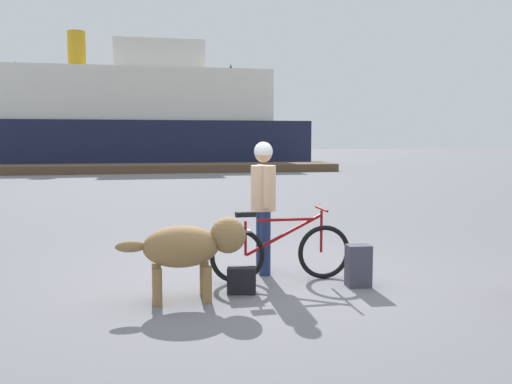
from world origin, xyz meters
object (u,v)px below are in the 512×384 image
at_px(backpack, 358,266).
at_px(ferry_boat, 125,120).
at_px(handbag_pannier, 242,280).
at_px(person_cyclist, 263,195).
at_px(dog, 191,246).
at_px(bicycle, 280,251).

height_order(backpack, ferry_boat, ferry_boat).
bearing_deg(backpack, handbag_pannier, -179.90).
xyz_separation_m(backpack, ferry_boat, (-3.53, 30.84, 2.69)).
bearing_deg(backpack, person_cyclist, 138.11).
bearing_deg(dog, person_cyclist, 44.61).
distance_m(bicycle, dog, 1.29).
distance_m(person_cyclist, backpack, 1.50).
xyz_separation_m(handbag_pannier, ferry_boat, (-2.14, 30.84, 2.79)).
relative_size(person_cyclist, handbag_pannier, 5.30).
distance_m(dog, ferry_boat, 31.11).
bearing_deg(handbag_pannier, backpack, 0.10).
bearing_deg(handbag_pannier, dog, -166.39).
distance_m(person_cyclist, dog, 1.49).
bearing_deg(ferry_boat, backpack, -83.47).
xyz_separation_m(dog, backpack, (1.97, 0.14, -0.34)).
relative_size(person_cyclist, backpack, 3.42).
distance_m(bicycle, handbag_pannier, 0.74).
distance_m(backpack, handbag_pannier, 1.40).
xyz_separation_m(bicycle, dog, (-1.13, -0.58, 0.22)).
bearing_deg(dog, handbag_pannier, 13.61).
distance_m(bicycle, ferry_boat, 30.63).
xyz_separation_m(backpack, handbag_pannier, (-1.39, -0.00, -0.10)).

